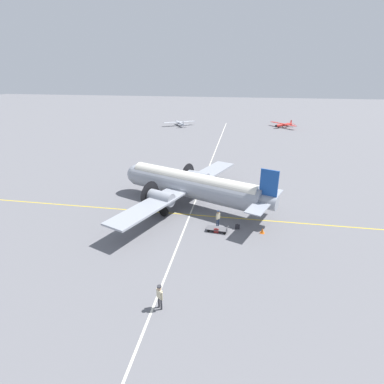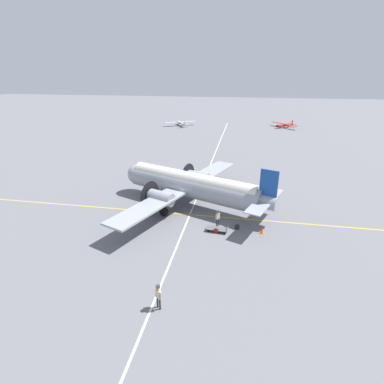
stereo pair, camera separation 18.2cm
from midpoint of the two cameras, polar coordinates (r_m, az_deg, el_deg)
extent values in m
plane|color=slate|center=(35.86, 0.15, -2.60)|extent=(300.00, 300.00, 0.00)
cube|color=gold|center=(33.72, -0.57, -4.30)|extent=(120.00, 0.16, 0.01)
cube|color=silver|center=(35.83, 0.44, -2.62)|extent=(0.16, 120.00, 0.01)
cylinder|color=#9399A3|center=(34.89, 0.15, 1.05)|extent=(16.57, 8.75, 2.71)
cylinder|color=silver|center=(34.63, 0.15, 2.20)|extent=(15.51, 7.69, 1.89)
sphere|color=#9399A3|center=(39.69, -10.20, 3.37)|extent=(2.57, 2.57, 2.57)
cylinder|color=#9399A3|center=(31.58, 13.19, -1.68)|extent=(3.59, 2.60, 1.49)
cube|color=#194799|center=(30.71, 14.57, 1.32)|extent=(1.76, 0.81, 3.11)
cube|color=#9399A3|center=(31.41, 13.91, -1.61)|extent=(4.29, 7.52, 0.10)
cube|color=#9399A3|center=(35.63, -1.53, 0.93)|extent=(11.12, 22.59, 0.20)
cylinder|color=#9399A3|center=(32.82, -5.75, -1.09)|extent=(3.21, 2.45, 1.49)
cylinder|color=black|center=(33.74, -7.87, -0.52)|extent=(1.20, 2.92, 3.13)
sphere|color=black|center=(33.82, -8.06, -0.47)|extent=(0.52, 0.52, 0.52)
cylinder|color=#9399A3|center=(38.91, 1.33, 2.84)|extent=(3.21, 2.45, 1.49)
cylinder|color=black|center=(39.69, -0.63, 3.25)|extent=(1.20, 2.92, 3.13)
sphere|color=black|center=(39.76, -0.80, 3.28)|extent=(0.52, 0.52, 0.52)
cylinder|color=#4C4C51|center=(33.11, -5.28, -2.93)|extent=(0.18, 0.18, 0.99)
cylinder|color=black|center=(33.32, -5.25, -3.70)|extent=(1.13, 0.69, 1.10)
cylinder|color=#4C4C51|center=(39.15, 1.68, 1.27)|extent=(0.18, 0.18, 0.99)
cylinder|color=black|center=(39.34, 1.67, 0.59)|extent=(1.13, 0.69, 1.10)
cylinder|color=#4C4C51|center=(39.11, -8.02, 0.62)|extent=(0.14, 0.14, 0.89)
cylinder|color=black|center=(39.27, -7.99, 0.02)|extent=(0.72, 0.43, 0.70)
cylinder|color=#2D2D33|center=(21.84, -6.32, -20.08)|extent=(0.13, 0.13, 0.90)
cylinder|color=#2D2D33|center=(21.69, -5.87, -20.44)|extent=(0.13, 0.13, 0.90)
cube|color=beige|center=(21.24, -6.19, -18.70)|extent=(0.47, 0.42, 0.67)
sphere|color=tan|center=(20.93, -6.25, -17.70)|extent=(0.30, 0.30, 0.30)
cylinder|color=beige|center=(21.43, -6.64, -18.42)|extent=(0.10, 0.10, 0.64)
cylinder|color=beige|center=(21.10, -5.72, -19.14)|extent=(0.10, 0.10, 0.64)
cube|color=maroon|center=(21.24, -5.96, -18.42)|extent=(0.05, 0.04, 0.43)
cylinder|color=#2D2D33|center=(20.85, -6.26, -17.44)|extent=(0.44, 0.44, 0.07)
cylinder|color=navy|center=(31.35, 5.21, -5.73)|extent=(0.12, 0.12, 0.85)
cylinder|color=navy|center=(31.18, 4.89, -5.88)|extent=(0.12, 0.12, 0.85)
cube|color=beige|center=(30.92, 5.10, -4.59)|extent=(0.40, 0.44, 0.64)
sphere|color=#8C6647|center=(30.72, 5.13, -3.83)|extent=(0.28, 0.28, 0.28)
cylinder|color=beige|center=(31.11, 5.41, -4.50)|extent=(0.10, 0.10, 0.60)
cylinder|color=beige|center=(30.77, 4.77, -4.80)|extent=(0.10, 0.10, 0.60)
cylinder|color=navy|center=(30.67, 5.13, -3.63)|extent=(0.42, 0.42, 0.07)
cube|color=maroon|center=(30.10, 4.74, -7.40)|extent=(0.47, 0.13, 0.47)
cube|color=#551515|center=(29.97, 4.76, -6.96)|extent=(0.17, 0.09, 0.02)
cube|color=#232328|center=(31.02, 8.76, -6.58)|extent=(0.47, 0.12, 0.53)
cube|color=black|center=(30.88, 8.79, -6.10)|extent=(0.17, 0.09, 0.02)
cube|color=#56565B|center=(30.38, 4.95, -6.96)|extent=(2.25, 1.15, 0.04)
cube|color=#56565B|center=(30.12, 6.94, -6.81)|extent=(0.14, 0.93, 0.04)
cylinder|color=#56565B|center=(29.79, 6.79, -7.39)|extent=(0.04, 0.04, 0.22)
cylinder|color=#56565B|center=(30.55, 7.07, -6.60)|extent=(0.04, 0.04, 0.22)
cylinder|color=black|center=(30.28, 3.26, -7.36)|extent=(0.28, 0.09, 0.28)
cylinder|color=black|center=(30.92, 3.57, -6.70)|extent=(0.28, 0.09, 0.28)
cylinder|color=black|center=(30.02, 6.35, -7.76)|extent=(0.28, 0.09, 0.28)
cylinder|color=black|center=(30.66, 6.59, -7.08)|extent=(0.28, 0.09, 0.28)
cylinder|color=#B7BCC6|center=(88.02, -2.07, 12.94)|extent=(3.67, 5.64, 0.74)
sphere|color=black|center=(91.00, -2.70, 13.24)|extent=(0.67, 0.67, 0.67)
cube|color=#B7BCC6|center=(88.28, -2.14, 13.19)|extent=(8.37, 5.36, 0.08)
cube|color=#B7BCC6|center=(85.13, -1.44, 13.03)|extent=(0.32, 0.50, 0.97)
cube|color=#B7BCC6|center=(85.21, -1.44, 12.71)|extent=(2.81, 1.89, 0.04)
cylinder|color=black|center=(90.14, -2.49, 12.78)|extent=(0.21, 0.28, 0.28)
cylinder|color=#4C4C51|center=(90.13, -2.49, 12.85)|extent=(0.06, 0.06, 0.21)
cylinder|color=black|center=(87.59, -2.42, 12.50)|extent=(0.21, 0.28, 0.28)
cylinder|color=#4C4C51|center=(87.58, -2.42, 12.57)|extent=(0.06, 0.06, 0.21)
cylinder|color=black|center=(88.00, -1.56, 12.56)|extent=(0.21, 0.28, 0.28)
cylinder|color=#4C4C51|center=(87.98, -1.56, 12.63)|extent=(0.06, 0.06, 0.21)
cylinder|color=#B2231E|center=(89.15, 17.35, 12.08)|extent=(4.85, 4.51, 0.72)
sphere|color=black|center=(86.87, 15.98, 11.98)|extent=(0.65, 0.65, 0.65)
cube|color=#B2231E|center=(88.86, 17.23, 12.28)|extent=(6.64, 7.16, 0.08)
cube|color=#B2231E|center=(91.25, 18.62, 12.52)|extent=(0.43, 0.40, 0.94)
cube|color=#B2231E|center=(91.32, 18.58, 12.23)|extent=(2.28, 2.44, 0.04)
cylinder|color=black|center=(87.69, 16.38, 11.65)|extent=(0.26, 0.25, 0.28)
cylinder|color=#4C4C51|center=(87.67, 16.39, 11.72)|extent=(0.06, 0.06, 0.21)
cylinder|color=black|center=(89.08, 17.77, 11.65)|extent=(0.26, 0.25, 0.28)
cylinder|color=#4C4C51|center=(89.06, 17.78, 11.72)|extent=(0.06, 0.06, 0.21)
cylinder|color=black|center=(89.91, 17.13, 11.82)|extent=(0.26, 0.25, 0.28)
cylinder|color=#4C4C51|center=(89.90, 17.14, 11.88)|extent=(0.06, 0.06, 0.21)
cube|color=orange|center=(30.87, 13.34, -7.64)|extent=(0.42, 0.42, 0.03)
cone|color=orange|center=(30.75, 13.38, -7.21)|extent=(0.36, 0.36, 0.56)
camera|label=1|loc=(0.09, -89.85, 0.06)|focal=28.00mm
camera|label=2|loc=(0.09, 90.15, -0.06)|focal=28.00mm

